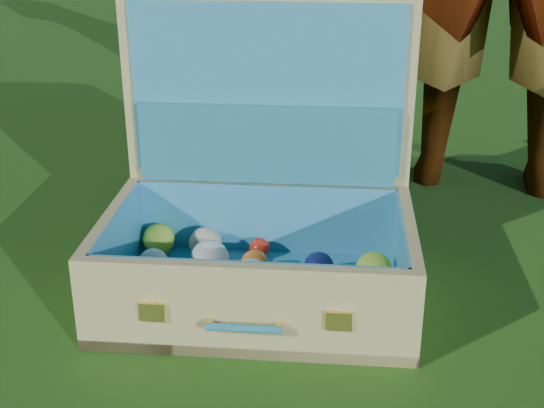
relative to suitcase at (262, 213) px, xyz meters
The scene contains 2 objects.
ground 0.22m from the suitcase, 140.77° to the right, with size 60.00×60.00×0.00m, color #215114.
suitcase is the anchor object (origin of this frame).
Camera 1 is at (0.65, -1.31, 0.83)m, focal length 50.00 mm.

